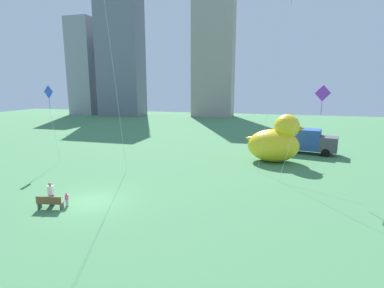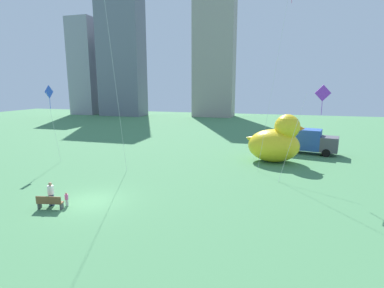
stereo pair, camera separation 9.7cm
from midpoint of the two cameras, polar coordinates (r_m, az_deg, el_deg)
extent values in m
plane|color=#488352|center=(21.85, -18.77, -10.42)|extent=(140.00, 140.00, 0.00)
cube|color=brown|center=(21.48, -25.63, -10.12)|extent=(1.70, 0.77, 0.06)
cube|color=brown|center=(21.23, -25.95, -9.65)|extent=(1.62, 0.39, 0.45)
cube|color=#47474C|center=(21.92, -27.29, -10.47)|extent=(0.15, 0.38, 0.39)
cube|color=#47474C|center=(21.21, -23.81, -10.88)|extent=(0.15, 0.38, 0.39)
cylinder|color=#38476B|center=(22.05, -25.65, -9.65)|extent=(0.18, 0.18, 0.79)
cylinder|color=#38476B|center=(21.93, -25.25, -9.73)|extent=(0.18, 0.18, 0.79)
cylinder|color=white|center=(21.77, -25.60, -7.99)|extent=(0.39, 0.39, 0.59)
sphere|color=#A87C5B|center=(21.65, -25.69, -6.96)|extent=(0.23, 0.23, 0.23)
cylinder|color=silver|center=(21.63, -23.08, -10.31)|extent=(0.10, 0.10, 0.45)
cylinder|color=silver|center=(21.56, -22.84, -10.36)|extent=(0.10, 0.10, 0.45)
cylinder|color=#D85999|center=(21.46, -23.04, -9.35)|extent=(0.22, 0.22, 0.34)
sphere|color=#A87C5B|center=(21.39, -23.09, -8.77)|extent=(0.13, 0.13, 0.13)
ellipsoid|color=yellow|center=(32.08, 15.22, -0.27)|extent=(5.23, 3.87, 3.41)
sphere|color=yellow|center=(31.79, 17.66, 3.18)|extent=(2.55, 2.55, 2.55)
cone|color=orange|center=(31.87, 19.70, 2.84)|extent=(1.15, 1.15, 1.15)
cone|color=yellow|center=(32.07, 11.21, 0.94)|extent=(1.56, 1.36, 1.64)
cube|color=#264CA5|center=(37.49, 19.71, 0.98)|extent=(5.13, 3.25, 2.40)
cube|color=#4C4C56|center=(37.25, 24.68, -0.01)|extent=(2.29, 2.64, 1.68)
cylinder|color=black|center=(37.42, 24.28, -1.25)|extent=(1.39, 2.54, 0.90)
cylinder|color=black|center=(37.86, 18.02, -0.67)|extent=(1.39, 2.54, 0.90)
cube|color=gray|center=(91.87, -19.33, 13.67)|extent=(7.06, 10.14, 25.97)
cube|color=slate|center=(83.43, -13.62, 17.06)|extent=(11.61, 6.05, 33.96)
cube|color=#9E938C|center=(78.77, 4.11, 17.41)|extent=(10.28, 6.07, 33.17)
cylinder|color=silver|center=(33.24, -25.11, 2.79)|extent=(0.41, 0.78, 7.23)
cube|color=blue|center=(33.37, -25.90, 9.00)|extent=(0.16, 1.27, 1.27)
cylinder|color=blue|center=(33.40, -25.77, 7.46)|extent=(0.04, 0.04, 1.60)
cylinder|color=silver|center=(27.32, -15.04, 14.26)|extent=(1.16, 1.17, 18.98)
cylinder|color=silver|center=(28.66, 15.18, 11.35)|extent=(2.03, 2.33, 16.25)
cylinder|color=silver|center=(26.75, 18.70, 1.52)|extent=(2.10, 3.88, 7.26)
cube|color=purple|center=(25.58, 23.69, 8.94)|extent=(1.25, 0.37, 1.27)
cylinder|color=purple|center=(25.61, 23.53, 6.93)|extent=(0.04, 0.04, 1.60)
camera|label=1|loc=(0.05, -90.11, -0.02)|focal=27.80mm
camera|label=2|loc=(0.05, 89.89, 0.02)|focal=27.80mm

